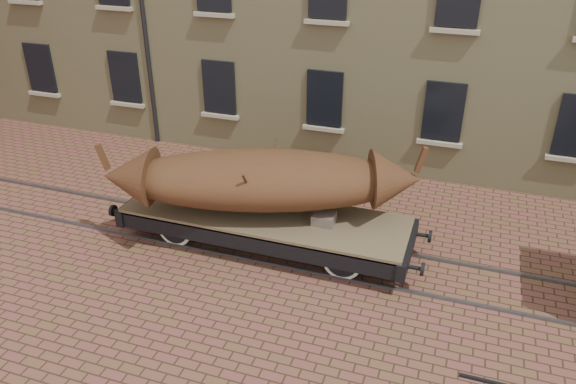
% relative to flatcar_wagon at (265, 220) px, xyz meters
% --- Properties ---
extents(ground, '(90.00, 90.00, 0.00)m').
position_rel_flatcar_wagon_xyz_m(ground, '(2.54, 0.00, -0.73)').
color(ground, brown).
extents(rail_track, '(30.00, 1.52, 0.06)m').
position_rel_flatcar_wagon_xyz_m(rail_track, '(2.54, 0.00, -0.70)').
color(rail_track, '#59595E').
rests_on(rail_track, ground).
extents(flatcar_wagon, '(7.71, 2.09, 1.16)m').
position_rel_flatcar_wagon_xyz_m(flatcar_wagon, '(0.00, 0.00, 0.00)').
color(flatcar_wagon, brown).
rests_on(flatcar_wagon, ground).
extents(iron_boat, '(7.38, 3.95, 1.76)m').
position_rel_flatcar_wagon_xyz_m(iron_boat, '(-0.07, -0.00, 1.07)').
color(iron_boat, '#492F18').
rests_on(iron_boat, flatcar_wagon).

